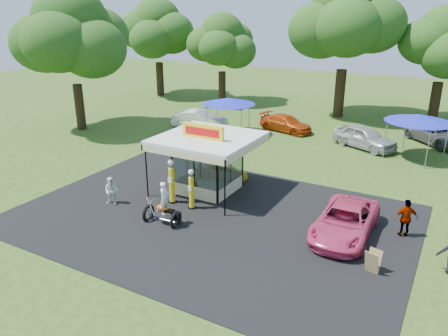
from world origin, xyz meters
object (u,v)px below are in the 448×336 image
at_px(pink_sedan, 345,221).
at_px(tent_west, 229,101).
at_px(bg_car_b, 286,123).
at_px(spectator_east_b, 406,218).
at_px(bg_car_d, 438,135).
at_px(tent_east, 419,119).
at_px(motorcycle, 164,207).
at_px(a_frame_sign, 373,262).
at_px(bg_car_c, 365,137).
at_px(gas_station_kiosk, 208,162).
at_px(kiosk_car, 226,172).
at_px(gas_pump_left, 172,182).
at_px(spectator_west, 111,191).
at_px(bg_car_a, 200,120).
at_px(gas_pump_right, 192,190).

relative_size(pink_sedan, tent_west, 1.19).
relative_size(bg_car_b, tent_west, 1.09).
relative_size(spectator_east_b, bg_car_d, 0.34).
bearing_deg(tent_east, motorcycle, -119.11).
bearing_deg(bg_car_b, a_frame_sign, -135.18).
bearing_deg(tent_east, bg_car_c, 168.08).
height_order(gas_station_kiosk, kiosk_car, gas_station_kiosk).
bearing_deg(bg_car_b, gas_pump_left, -165.62).
bearing_deg(gas_pump_left, spectator_west, -147.40).
distance_m(motorcycle, tent_east, 19.85).
bearing_deg(spectator_west, a_frame_sign, -19.96).
bearing_deg(tent_west, bg_car_d, 19.37).
bearing_deg(bg_car_a, motorcycle, -163.23).
bearing_deg(bg_car_d, pink_sedan, -143.16).
bearing_deg(a_frame_sign, spectator_west, -163.99).
bearing_deg(gas_pump_left, bg_car_c, 65.91).
bearing_deg(gas_pump_right, tent_east, 58.10).
bearing_deg(bg_car_a, gas_pump_left, -163.16).
bearing_deg(spectator_west, pink_sedan, -7.95).
relative_size(gas_pump_right, a_frame_sign, 2.25).
xyz_separation_m(motorcycle, bg_car_b, (-1.30, 19.68, -0.21)).
xyz_separation_m(gas_pump_right, a_frame_sign, (9.86, -1.51, -0.58)).
distance_m(gas_pump_left, bg_car_d, 23.02).
bearing_deg(kiosk_car, spectator_east_b, -102.42).
bearing_deg(pink_sedan, spectator_east_b, 26.29).
bearing_deg(tent_west, gas_pump_left, -73.65).
height_order(gas_pump_right, bg_car_b, gas_pump_right).
height_order(pink_sedan, bg_car_a, bg_car_a).
height_order(spectator_east_b, bg_car_a, spectator_east_b).
relative_size(gas_pump_right, bg_car_c, 0.45).
distance_m(bg_car_c, bg_car_d, 6.29).
relative_size(pink_sedan, bg_car_b, 1.10).
relative_size(gas_pump_left, spectator_east_b, 1.35).
distance_m(spectator_west, bg_car_d, 26.06).
bearing_deg(a_frame_sign, bg_car_c, 118.89).
xyz_separation_m(gas_station_kiosk, bg_car_b, (-0.99, 14.86, -1.07)).
bearing_deg(tent_east, spectator_east_b, -84.72).
bearing_deg(tent_west, kiosk_car, -62.03).
height_order(bg_car_c, tent_west, tent_west).
height_order(gas_pump_right, tent_west, tent_west).
relative_size(kiosk_car, bg_car_b, 0.57).
distance_m(a_frame_sign, spectator_west, 14.06).
xyz_separation_m(gas_pump_left, tent_west, (-4.12, 14.03, 1.64)).
height_order(gas_pump_left, a_frame_sign, gas_pump_left).
distance_m(bg_car_a, bg_car_b, 7.73).
distance_m(gas_station_kiosk, gas_pump_left, 2.70).
bearing_deg(gas_pump_left, spectator_east_b, 10.79).
bearing_deg(pink_sedan, tent_west, 134.80).
bearing_deg(gas_pump_left, bg_car_d, 58.76).
height_order(bg_car_b, bg_car_c, bg_car_c).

